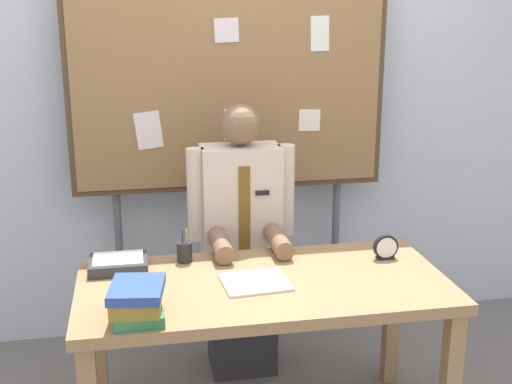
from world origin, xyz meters
The scene contains 9 objects.
back_wall centered at (0.00, 1.16, 1.35)m, with size 6.40×0.08×2.70m, color silver.
desk centered at (0.00, 0.00, 0.66)m, with size 1.60×0.77×0.76m.
person centered at (0.00, 0.60, 0.67)m, with size 0.55×0.56×1.44m.
bulletin_board centered at (0.00, 0.95, 1.50)m, with size 1.73×0.09×2.12m.
book_stack centered at (-0.54, -0.25, 0.83)m, with size 0.23×0.29×0.14m.
open_notebook centered at (-0.04, -0.02, 0.76)m, with size 0.28×0.24×0.01m, color #F4EFCC.
desk_clock centered at (0.61, 0.15, 0.81)m, with size 0.12×0.04×0.12m.
pen_holder centered at (-0.32, 0.29, 0.81)m, with size 0.07×0.07×0.16m.
paper_tray centered at (-0.62, 0.25, 0.79)m, with size 0.26×0.20×0.06m.
Camera 1 is at (-0.52, -2.61, 1.92)m, focal length 46.71 mm.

